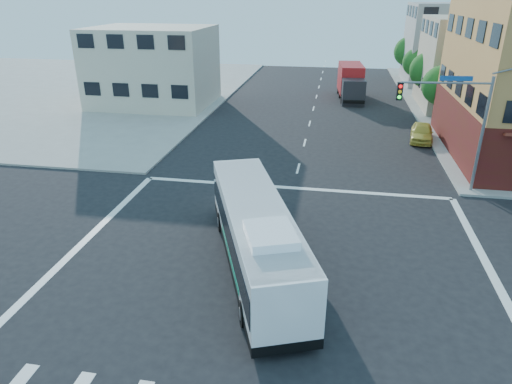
# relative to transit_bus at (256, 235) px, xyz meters

# --- Properties ---
(ground) EXTENTS (120.00, 120.00, 0.00)m
(ground) POSITION_rel_transit_bus_xyz_m (0.74, -0.25, -1.67)
(ground) COLOR black
(ground) RESTS_ON ground
(sidewalk_nw) EXTENTS (50.00, 50.00, 0.15)m
(sidewalk_nw) POSITION_rel_transit_bus_xyz_m (-34.26, 34.75, -1.59)
(sidewalk_nw) COLOR gray
(sidewalk_nw) RESTS_ON ground
(building_east_near) EXTENTS (12.06, 10.06, 9.00)m
(building_east_near) POSITION_rel_transit_bus_xyz_m (17.72, 33.73, 2.84)
(building_east_near) COLOR #BFAC92
(building_east_near) RESTS_ON ground
(building_east_far) EXTENTS (12.06, 10.06, 10.00)m
(building_east_far) POSITION_rel_transit_bus_xyz_m (17.72, 47.73, 3.34)
(building_east_far) COLOR #9F9F9A
(building_east_far) RESTS_ON ground
(building_west) EXTENTS (12.06, 10.06, 8.00)m
(building_west) POSITION_rel_transit_bus_xyz_m (-16.28, 29.73, 2.34)
(building_west) COLOR beige
(building_west) RESTS_ON ground
(signal_mast_ne) EXTENTS (7.91, 1.13, 8.07)m
(signal_mast_ne) POSITION_rel_transit_bus_xyz_m (9.82, 10.37, 3.31)
(signal_mast_ne) COLOR gray
(signal_mast_ne) RESTS_ON ground
(street_tree_a) EXTENTS (3.60, 3.60, 5.53)m
(street_tree_a) POSITION_rel_transit_bus_xyz_m (12.65, 27.67, 1.92)
(street_tree_a) COLOR #392114
(street_tree_a) RESTS_ON ground
(street_tree_b) EXTENTS (3.80, 3.80, 5.79)m
(street_tree_b) POSITION_rel_transit_bus_xyz_m (12.65, 35.67, 2.08)
(street_tree_b) COLOR #392114
(street_tree_b) RESTS_ON ground
(street_tree_c) EXTENTS (3.40, 3.40, 5.29)m
(street_tree_c) POSITION_rel_transit_bus_xyz_m (12.65, 43.67, 1.79)
(street_tree_c) COLOR #392114
(street_tree_c) RESTS_ON ground
(street_tree_d) EXTENTS (4.00, 4.00, 6.03)m
(street_tree_d) POSITION_rel_transit_bus_xyz_m (12.65, 51.67, 2.21)
(street_tree_d) COLOR #392114
(street_tree_d) RESTS_ON ground
(transit_bus) EXTENTS (6.34, 11.66, 3.41)m
(transit_bus) POSITION_rel_transit_bus_xyz_m (0.00, 0.00, 0.00)
(transit_bus) COLOR black
(transit_bus) RESTS_ON ground
(box_truck) EXTENTS (3.05, 8.44, 3.72)m
(box_truck) POSITION_rel_transit_bus_xyz_m (4.56, 36.28, 0.14)
(box_truck) COLOR #26262B
(box_truck) RESTS_ON ground
(parked_car) EXTENTS (2.33, 4.47, 1.45)m
(parked_car) POSITION_rel_transit_bus_xyz_m (10.13, 20.88, -0.94)
(parked_car) COLOR gold
(parked_car) RESTS_ON ground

